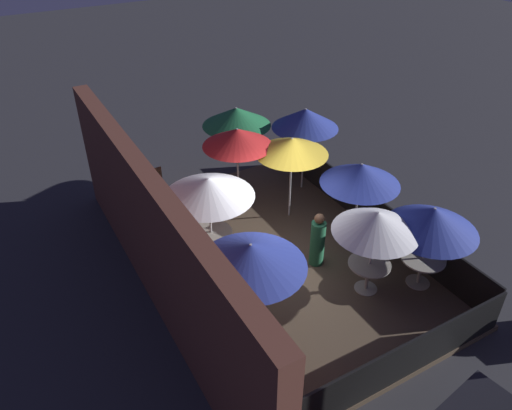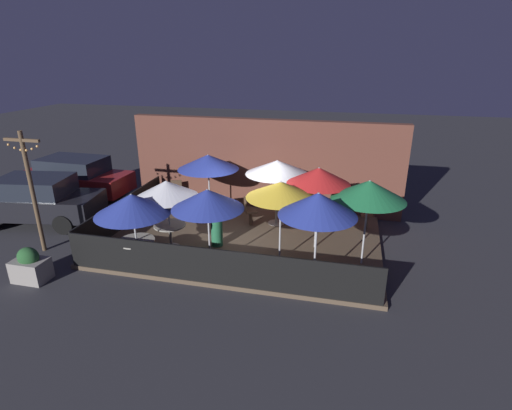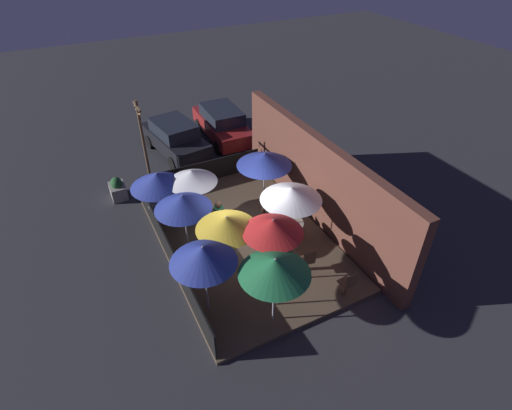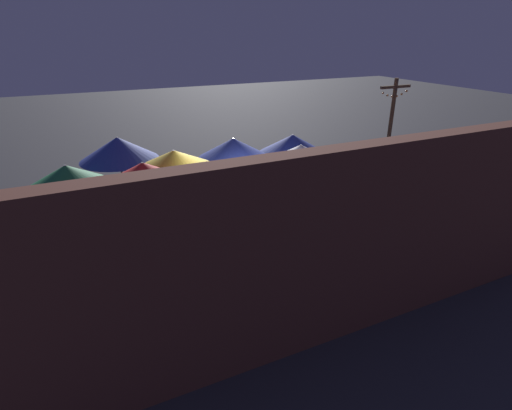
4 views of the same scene
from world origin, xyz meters
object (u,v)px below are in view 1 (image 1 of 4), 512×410
at_px(patio_umbrella_5, 236,117).
at_px(patio_chair_1, 264,380).
at_px(dining_table_1, 211,237).
at_px(patron_0, 318,241).
at_px(patio_umbrella_8, 361,174).
at_px(patio_chair_3, 243,254).
at_px(patio_umbrella_3, 251,255).
at_px(patio_umbrella_7, 237,137).
at_px(dining_table_2, 422,263).
at_px(dining_table_0, 369,269).
at_px(patio_chair_0, 158,184).
at_px(patio_umbrella_2, 433,219).
at_px(patio_umbrella_6, 292,146).
at_px(patio_umbrella_4, 305,118).
at_px(patio_umbrella_0, 376,222).
at_px(patio_chair_2, 194,203).
at_px(patio_umbrella_1, 208,187).

bearing_deg(patio_umbrella_5, patio_chair_1, 155.72).
distance_m(dining_table_1, patron_0, 2.45).
distance_m(patio_umbrella_8, patio_chair_3, 3.25).
distance_m(patio_umbrella_3, patron_0, 2.83).
xyz_separation_m(patio_umbrella_7, dining_table_2, (-4.52, -2.12, -1.60)).
xyz_separation_m(dining_table_0, patio_chair_0, (5.65, 2.68, -0.05)).
xyz_separation_m(patio_umbrella_2, patio_umbrella_6, (3.66, 1.07, 0.32)).
bearing_deg(patio_chair_3, patio_umbrella_4, -76.28).
bearing_deg(patio_umbrella_7, patio_umbrella_0, -166.42).
distance_m(patio_umbrella_3, dining_table_2, 4.16).
xyz_separation_m(patio_chair_0, patio_chair_2, (-1.36, -0.50, -0.03)).
distance_m(dining_table_1, dining_table_2, 4.74).
height_order(patio_umbrella_3, patron_0, patio_umbrella_3).
xyz_separation_m(patio_umbrella_3, patio_umbrella_6, (3.00, -2.82, 0.17)).
distance_m(patio_chair_0, patio_chair_1, 6.96).
bearing_deg(patio_umbrella_4, patio_umbrella_8, 172.98).
xyz_separation_m(patio_umbrella_8, patio_chair_2, (2.78, 3.01, -1.43)).
xyz_separation_m(patio_umbrella_0, patio_chair_3, (1.81, 2.09, -1.27)).
xyz_separation_m(patio_umbrella_0, patron_0, (1.27, 0.44, -1.17)).
relative_size(dining_table_0, patio_chair_3, 0.96).
distance_m(patio_umbrella_1, patio_chair_0, 3.31).
distance_m(patio_umbrella_0, patio_chair_0, 6.38).
bearing_deg(patio_umbrella_4, patio_umbrella_3, 135.83).
bearing_deg(patio_umbrella_3, patio_chair_2, -8.02).
distance_m(dining_table_0, patron_0, 1.35).
height_order(patio_umbrella_5, patio_chair_1, patio_umbrella_5).
bearing_deg(patio_umbrella_4, patio_umbrella_6, 133.28).
relative_size(patio_umbrella_5, patio_chair_0, 2.46).
height_order(patio_chair_3, patron_0, patron_0).
xyz_separation_m(patio_umbrella_2, patio_chair_2, (4.71, 3.32, -1.24)).
bearing_deg(patio_umbrella_3, patio_umbrella_6, -43.24).
relative_size(patio_umbrella_8, dining_table_2, 2.28).
distance_m(patio_umbrella_0, patio_chair_1, 3.81).
relative_size(patio_umbrella_7, patio_umbrella_8, 1.11).
distance_m(dining_table_0, dining_table_2, 1.21).
height_order(patio_umbrella_8, patron_0, patio_umbrella_8).
relative_size(patio_umbrella_8, patio_chair_3, 2.29).
bearing_deg(patio_chair_0, patio_chair_1, -9.77).
bearing_deg(patio_umbrella_3, patio_umbrella_2, -99.60).
xyz_separation_m(patio_umbrella_0, patio_umbrella_5, (5.42, 0.32, 0.29)).
xyz_separation_m(patio_umbrella_7, patio_chair_3, (-2.28, 1.10, -1.65)).
relative_size(dining_table_0, patio_chair_1, 0.99).
bearing_deg(dining_table_2, dining_table_1, 49.30).
bearing_deg(patio_umbrella_5, patio_umbrella_4, -127.81).
relative_size(patio_umbrella_5, patio_umbrella_7, 0.97).
xyz_separation_m(patio_umbrella_3, dining_table_1, (2.43, -0.29, -1.30)).
bearing_deg(patio_umbrella_6, patio_chair_2, 64.87).
height_order(patio_umbrella_0, patio_chair_2, patio_umbrella_0).
bearing_deg(patio_chair_1, patio_umbrella_8, 12.79).
xyz_separation_m(patio_umbrella_3, dining_table_0, (-0.23, -2.75, -1.31)).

